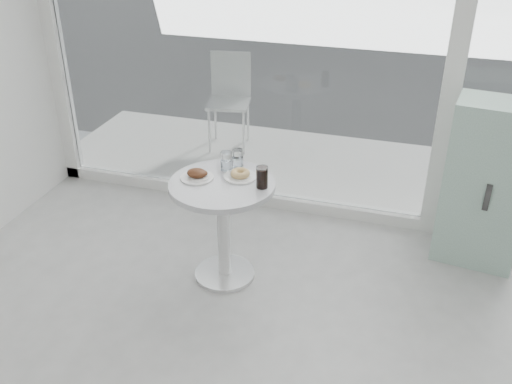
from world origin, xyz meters
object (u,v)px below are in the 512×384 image
(mint_cabinet, at_px, (486,184))
(plate_fritter, at_px, (197,175))
(main_table, at_px, (223,211))
(patio_chair, at_px, (230,94))
(plate_donut, at_px, (240,175))
(water_tumbler_a, at_px, (226,162))
(cola_glass, at_px, (262,178))
(water_tumbler_b, at_px, (238,159))

(mint_cabinet, relative_size, plate_fritter, 5.47)
(main_table, relative_size, patio_chair, 0.80)
(plate_fritter, relative_size, plate_donut, 1.00)
(mint_cabinet, bearing_deg, patio_chair, 158.48)
(main_table, height_order, mint_cabinet, mint_cabinet)
(mint_cabinet, xyz_separation_m, water_tumbler_a, (-1.77, -0.60, 0.21))
(patio_chair, relative_size, cola_glass, 6.47)
(water_tumbler_b, bearing_deg, water_tumbler_a, -128.74)
(main_table, height_order, water_tumbler_a, water_tumbler_a)
(plate_donut, relative_size, cola_glass, 1.52)
(main_table, bearing_deg, patio_chair, 108.05)
(patio_chair, bearing_deg, plate_donut, -79.27)
(water_tumbler_a, height_order, cola_glass, cola_glass)
(water_tumbler_b, bearing_deg, cola_glass, -44.60)
(plate_fritter, height_order, cola_glass, cola_glass)
(plate_donut, height_order, cola_glass, cola_glass)
(mint_cabinet, bearing_deg, main_table, -147.69)
(main_table, xyz_separation_m, water_tumbler_a, (-0.03, 0.19, 0.28))
(patio_chair, relative_size, water_tumbler_b, 7.51)
(mint_cabinet, xyz_separation_m, plate_fritter, (-1.91, -0.78, 0.17))
(water_tumbler_a, distance_m, cola_glass, 0.36)
(water_tumbler_b, height_order, cola_glass, cola_glass)
(mint_cabinet, relative_size, water_tumbler_b, 9.70)
(plate_fritter, distance_m, plate_donut, 0.29)
(plate_fritter, bearing_deg, plate_donut, 19.33)
(water_tumbler_a, bearing_deg, main_table, -80.07)
(patio_chair, bearing_deg, main_table, -82.46)
(plate_fritter, bearing_deg, water_tumbler_a, 51.27)
(mint_cabinet, bearing_deg, cola_glass, -144.06)
(main_table, xyz_separation_m, patio_chair, (-0.70, 2.16, 0.05))
(plate_fritter, xyz_separation_m, cola_glass, (0.45, 0.00, 0.05))
(main_table, xyz_separation_m, plate_donut, (0.10, 0.10, 0.24))
(plate_donut, height_order, water_tumbler_a, water_tumbler_a)
(mint_cabinet, distance_m, plate_donut, 1.78)
(main_table, distance_m, water_tumbler_a, 0.34)
(plate_fritter, bearing_deg, mint_cabinet, 22.22)
(main_table, distance_m, plate_donut, 0.28)
(plate_donut, bearing_deg, water_tumbler_a, 146.60)
(main_table, bearing_deg, water_tumbler_b, 84.50)
(main_table, distance_m, plate_fritter, 0.30)
(plate_donut, relative_size, water_tumbler_b, 1.77)
(water_tumbler_b, bearing_deg, mint_cabinet, 17.17)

